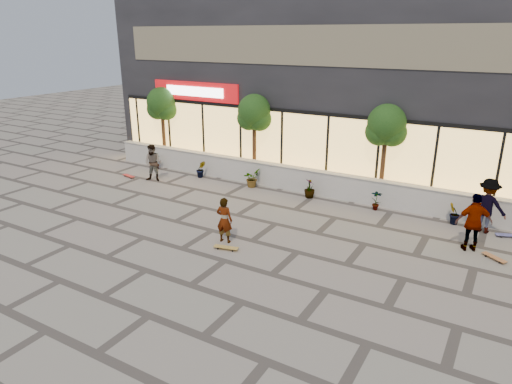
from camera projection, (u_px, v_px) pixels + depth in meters
The scene contains 20 objects.
ground at pixel (225, 261), 13.71m from camera, with size 80.00×80.00×0.00m, color gray.
planter_wall at pixel (317, 182), 19.25m from camera, with size 22.00×0.42×1.04m.
retail_building at pixel (364, 81), 22.49m from camera, with size 24.00×9.17×8.50m.
shrub_a at pixel (156, 161), 22.89m from camera, with size 0.43×0.29×0.81m, color #163912.
shrub_b at pixel (201, 169), 21.56m from camera, with size 0.45×0.36×0.81m, color #163912.
shrub_c at pixel (252, 178), 20.22m from camera, with size 0.73×0.63×0.81m, color #163912.
shrub_d at pixel (310, 188), 18.89m from camera, with size 0.45×0.45×0.81m, color #163912.
shrub_e at pixel (376, 200), 17.55m from camera, with size 0.43×0.29×0.81m, color #163912.
shrub_f at pixel (454, 214), 16.21m from camera, with size 0.45×0.36×0.81m, color #163912.
tree_west at pixel (162, 106), 23.30m from camera, with size 1.60×1.50×3.92m.
tree_midwest at pixel (254, 115), 20.68m from camera, with size 1.60×1.50×3.92m.
tree_mideast at pixel (386, 128), 17.82m from camera, with size 1.60×1.50×3.92m.
skater_center at pixel (224, 220), 14.74m from camera, with size 0.56×0.37×1.53m, color silver.
skater_left at pixel (153, 163), 20.90m from camera, with size 0.83×0.65×1.71m, color #8C725A.
skater_right_near at pixel (474, 223), 14.09m from camera, with size 1.10×0.46×1.89m, color white.
skater_right_far at pixel (487, 206), 15.43m from camera, with size 1.23×0.71×1.91m, color maroon.
skateboard_center at pixel (226, 247), 14.40m from camera, with size 0.82×0.38×0.10m.
skateboard_left at pixel (129, 176), 21.66m from camera, with size 0.78×0.34×0.09m.
skateboard_right_near at pixel (494, 257), 13.76m from camera, with size 0.75×0.61×0.09m.
skateboard_right_far at pixel (509, 235), 15.27m from camera, with size 0.83×0.47×0.10m.
Camera 1 is at (7.02, -10.11, 6.47)m, focal length 32.00 mm.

